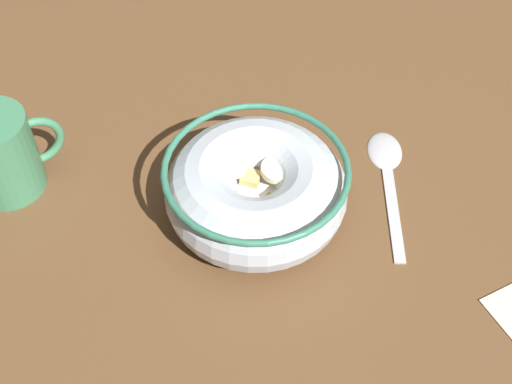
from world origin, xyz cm
name	(u,v)px	position (x,y,z in cm)	size (l,w,h in cm)	color
ground_plane	(256,220)	(0.00, 0.00, -1.00)	(108.87, 108.87, 2.00)	brown
cereal_bowl	(256,189)	(0.02, 0.01, 3.36)	(15.89, 15.89, 6.29)	#B2BCC6
spoon	(387,162)	(13.75, -0.83, 0.35)	(9.76, 14.63, 0.80)	#B7B7BC
coffee_mug	(2,154)	(-17.95, 14.09, 4.04)	(9.24, 6.57, 8.09)	#3F7F59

